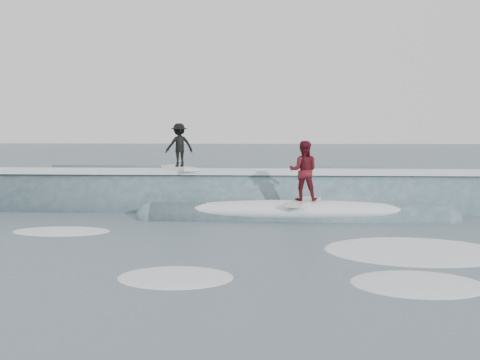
{
  "coord_description": "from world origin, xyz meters",
  "views": [
    {
      "loc": [
        0.93,
        -13.34,
        2.83
      ],
      "look_at": [
        0.0,
        4.17,
        1.1
      ],
      "focal_mm": 40.0,
      "sensor_mm": 36.0,
      "label": 1
    }
  ],
  "objects": [
    {
      "name": "surfer_black",
      "position": [
        -2.18,
        5.17,
        2.13
      ],
      "size": [
        1.57,
        1.97,
        1.61
      ],
      "color": "white",
      "rests_on": "ground"
    },
    {
      "name": "breaking_wave",
      "position": [
        0.19,
        4.94,
        0.04
      ],
      "size": [
        21.58,
        4.07,
        2.59
      ],
      "color": "#3A5562",
      "rests_on": "ground"
    },
    {
      "name": "surfer_red",
      "position": [
        2.01,
        2.97,
        1.43
      ],
      "size": [
        1.26,
        2.06,
        1.92
      ],
      "color": "silver",
      "rests_on": "ground"
    },
    {
      "name": "far_swells",
      "position": [
        -3.03,
        17.65,
        0.0
      ],
      "size": [
        38.24,
        8.65,
        0.8
      ],
      "color": "#3A5562",
      "rests_on": "ground"
    },
    {
      "name": "ground",
      "position": [
        0.0,
        0.0,
        0.0
      ],
      "size": [
        160.0,
        160.0,
        0.0
      ],
      "primitive_type": "plane",
      "color": "#425360",
      "rests_on": "ground"
    },
    {
      "name": "whitewater",
      "position": [
        1.48,
        -1.7,
        0.0
      ],
      "size": [
        12.15,
        6.2,
        0.1
      ],
      "color": "white",
      "rests_on": "ground"
    }
  ]
}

